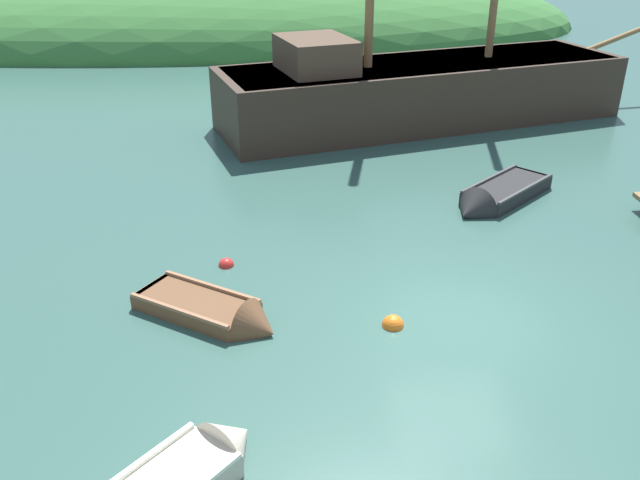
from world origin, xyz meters
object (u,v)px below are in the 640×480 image
at_px(buoy_orange, 393,326).
at_px(rowboat_outer_right, 495,198).
at_px(sailing_ship, 418,99).
at_px(buoy_red, 226,265).
at_px(rowboat_center, 218,315).

bearing_deg(buoy_orange, rowboat_outer_right, 56.73).
bearing_deg(sailing_ship, buoy_red, -137.79).
relative_size(sailing_ship, rowboat_center, 5.51).
height_order(sailing_ship, rowboat_outer_right, sailing_ship).
xyz_separation_m(sailing_ship, rowboat_outer_right, (0.63, -7.61, -0.72)).
height_order(rowboat_center, buoy_orange, rowboat_center).
relative_size(sailing_ship, buoy_red, 49.09).
relative_size(rowboat_center, buoy_red, 8.91).
xyz_separation_m(rowboat_outer_right, buoy_orange, (-3.75, -5.71, -0.13)).
height_order(rowboat_outer_right, rowboat_center, rowboat_outer_right).
height_order(sailing_ship, rowboat_center, sailing_ship).
xyz_separation_m(sailing_ship, buoy_red, (-6.46, -10.67, -0.85)).
distance_m(sailing_ship, rowboat_outer_right, 7.67).
bearing_deg(rowboat_center, sailing_ship, 96.67).
relative_size(buoy_orange, buoy_red, 1.22).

